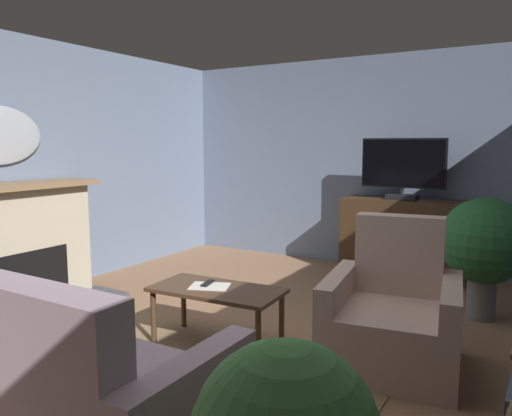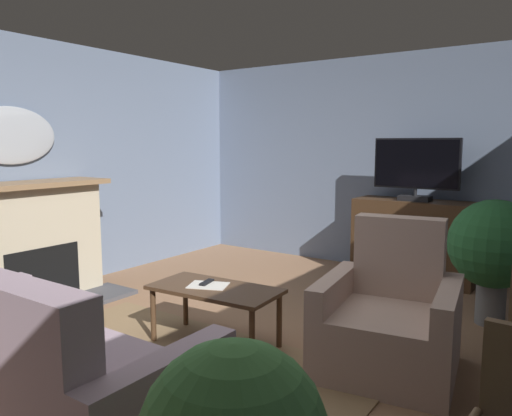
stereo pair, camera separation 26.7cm
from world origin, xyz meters
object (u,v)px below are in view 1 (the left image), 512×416
object	(u,v)px
fireplace	(20,249)
armchair_beside_cabinet	(392,320)
tv_remote	(208,283)
tv_cabinet	(401,240)
coffee_table	(217,295)
sofa_floral	(46,380)
television	(403,167)
potted_plant_on_hearth_side	(484,243)
folded_newspaper	(210,286)

from	to	relation	value
fireplace	armchair_beside_cabinet	world-z (taller)	fireplace
fireplace	tv_remote	size ratio (longest dim) A/B	9.27
tv_remote	tv_cabinet	bearing A→B (deg)	-29.56
coffee_table	armchair_beside_cabinet	distance (m)	1.32
tv_remote	sofa_floral	world-z (taller)	sofa_floral
television	potted_plant_on_hearth_side	world-z (taller)	television
fireplace	potted_plant_on_hearth_side	bearing A→B (deg)	26.89
television	coffee_table	world-z (taller)	television
sofa_floral	potted_plant_on_hearth_side	xyz separation A→B (m)	(1.79, 3.20, 0.37)
tv_remote	potted_plant_on_hearth_side	bearing A→B (deg)	-59.94
tv_remote	fireplace	bearing A→B (deg)	83.87
fireplace	folded_newspaper	xyz separation A→B (m)	(2.09, 0.22, -0.10)
television	sofa_floral	world-z (taller)	television
sofa_floral	armchair_beside_cabinet	size ratio (longest dim) A/B	1.93
tv_cabinet	tv_remote	size ratio (longest dim) A/B	8.07
folded_newspaper	armchair_beside_cabinet	distance (m)	1.39
fireplace	folded_newspaper	distance (m)	2.10
fireplace	coffee_table	world-z (taller)	fireplace
potted_plant_on_hearth_side	fireplace	bearing A→B (deg)	-153.11
tv_cabinet	coffee_table	distance (m)	2.88
tv_cabinet	armchair_beside_cabinet	size ratio (longest dim) A/B	1.31
armchair_beside_cabinet	coffee_table	bearing A→B (deg)	-162.98
fireplace	sofa_floral	size ratio (longest dim) A/B	0.78
fireplace	armchair_beside_cabinet	size ratio (longest dim) A/B	1.51
fireplace	television	size ratio (longest dim) A/B	1.64
fireplace	folded_newspaper	bearing A→B (deg)	6.07
sofa_floral	potted_plant_on_hearth_side	distance (m)	3.69
coffee_table	folded_newspaper	distance (m)	0.09
television	potted_plant_on_hearth_side	distance (m)	1.54
television	coffee_table	size ratio (longest dim) A/B	0.91
fireplace	television	distance (m)	4.18
coffee_table	folded_newspaper	bearing A→B (deg)	176.75
coffee_table	armchair_beside_cabinet	size ratio (longest dim) A/B	1.01
tv_cabinet	armchair_beside_cabinet	distance (m)	2.48
coffee_table	tv_cabinet	bearing A→B (deg)	75.96
sofa_floral	fireplace	bearing A→B (deg)	149.05
coffee_table	fireplace	bearing A→B (deg)	-174.23
television	tv_remote	size ratio (longest dim) A/B	5.66
folded_newspaper	sofa_floral	distance (m)	1.47
tv_cabinet	potted_plant_on_hearth_side	bearing A→B (deg)	-46.46
fireplace	sofa_floral	world-z (taller)	fireplace
fireplace	tv_remote	bearing A→B (deg)	7.04
tv_cabinet	television	bearing A→B (deg)	-90.00
tv_remote	folded_newspaper	xyz separation A→B (m)	(0.04, -0.03, -0.01)
fireplace	armchair_beside_cabinet	bearing A→B (deg)	10.02
fireplace	tv_remote	xyz separation A→B (m)	(2.05, 0.25, -0.10)
tv_remote	armchair_beside_cabinet	xyz separation A→B (m)	(1.38, 0.35, -0.15)
television	tv_remote	bearing A→B (deg)	-106.69
sofa_floral	tv_remote	bearing A→B (deg)	90.79
television	tv_cabinet	bearing A→B (deg)	90.00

